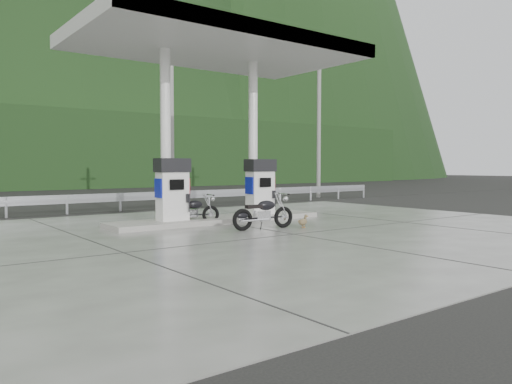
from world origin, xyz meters
TOP-DOWN VIEW (x-y plane):
  - ground at (0.00, 0.00)m, footprint 160.00×160.00m
  - forecourt_apron at (0.00, 0.00)m, footprint 18.00×14.00m
  - pump_island at (0.00, 2.50)m, footprint 7.00×1.40m
  - gas_pump_left at (-1.60, 2.50)m, footprint 0.95×0.55m
  - gas_pump_right at (1.60, 2.50)m, footprint 0.95×0.55m
  - canopy_column_left at (-1.60, 2.90)m, footprint 0.30×0.30m
  - canopy_column_right at (1.60, 2.90)m, footprint 0.30×0.30m
  - canopy_roof at (0.00, 2.50)m, footprint 8.50×5.00m
  - guardrail at (0.00, 8.00)m, footprint 26.00×0.16m
  - road at (0.00, 11.50)m, footprint 60.00×7.00m
  - utility_pole_b at (2.00, 9.50)m, footprint 0.22×0.22m
  - utility_pole_c at (11.00, 9.50)m, footprint 0.22×0.22m
  - tree_band at (0.00, 30.00)m, footprint 80.00×6.00m
  - motorcycle_left at (-1.00, 2.43)m, footprint 1.68×0.76m
  - motorcycle_right at (0.02, 0.29)m, footprint 1.84×0.75m
  - duck at (1.09, -0.14)m, footprint 0.45×0.25m

SIDE VIEW (x-z plane):
  - ground at x=0.00m, z-range 0.00..0.00m
  - road at x=0.00m, z-range 0.00..0.01m
  - forecourt_apron at x=0.00m, z-range 0.00..0.02m
  - pump_island at x=0.00m, z-range 0.02..0.17m
  - duck at x=1.09m, z-range 0.02..0.33m
  - motorcycle_left at x=-1.00m, z-range 0.02..0.79m
  - motorcycle_right at x=0.02m, z-range 0.02..0.87m
  - guardrail at x=0.00m, z-range 0.00..1.42m
  - gas_pump_left at x=-1.60m, z-range 0.17..1.97m
  - gas_pump_right at x=1.60m, z-range 0.17..1.97m
  - canopy_column_left at x=-1.60m, z-range 0.17..5.17m
  - canopy_column_right at x=1.60m, z-range 0.17..5.17m
  - tree_band at x=0.00m, z-range 0.00..6.00m
  - utility_pole_b at x=2.00m, z-range 0.00..8.00m
  - utility_pole_c at x=11.00m, z-range 0.00..8.00m
  - canopy_roof at x=0.00m, z-range 5.17..5.57m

